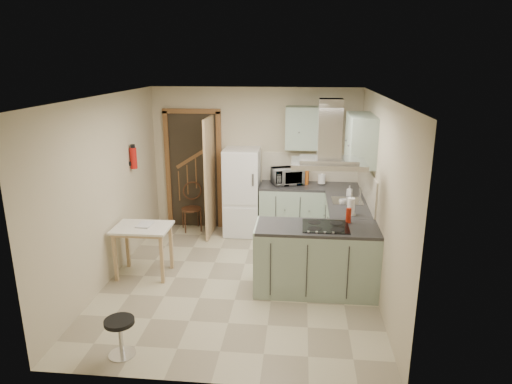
# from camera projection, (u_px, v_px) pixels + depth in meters

# --- Properties ---
(floor) EXTENTS (4.20, 4.20, 0.00)m
(floor) POSITION_uv_depth(u_px,v_px,m) (240.00, 280.00, 6.31)
(floor) COLOR #BEB694
(floor) RESTS_ON ground
(ceiling) EXTENTS (4.20, 4.20, 0.00)m
(ceiling) POSITION_uv_depth(u_px,v_px,m) (238.00, 97.00, 5.61)
(ceiling) COLOR silver
(ceiling) RESTS_ON back_wall
(back_wall) EXTENTS (3.60, 0.00, 3.60)m
(back_wall) POSITION_uv_depth(u_px,v_px,m) (255.00, 160.00, 7.97)
(back_wall) COLOR #C0B495
(back_wall) RESTS_ON floor
(left_wall) EXTENTS (0.00, 4.20, 4.20)m
(left_wall) POSITION_uv_depth(u_px,v_px,m) (107.00, 190.00, 6.13)
(left_wall) COLOR #C0B495
(left_wall) RESTS_ON floor
(right_wall) EXTENTS (0.00, 4.20, 4.20)m
(right_wall) POSITION_uv_depth(u_px,v_px,m) (380.00, 198.00, 5.79)
(right_wall) COLOR #C0B495
(right_wall) RESTS_ON floor
(doorway) EXTENTS (1.10, 0.12, 2.10)m
(doorway) POSITION_uv_depth(u_px,v_px,m) (194.00, 170.00, 8.10)
(doorway) COLOR brown
(doorway) RESTS_ON floor
(fridge) EXTENTS (0.60, 0.60, 1.50)m
(fridge) POSITION_uv_depth(u_px,v_px,m) (242.00, 192.00, 7.84)
(fridge) COLOR white
(fridge) RESTS_ON floor
(counter_back) EXTENTS (1.08, 0.60, 0.90)m
(counter_back) POSITION_uv_depth(u_px,v_px,m) (292.00, 210.00, 7.84)
(counter_back) COLOR #9EB2A0
(counter_back) RESTS_ON floor
(counter_right) EXTENTS (0.60, 1.95, 0.90)m
(counter_right) POSITION_uv_depth(u_px,v_px,m) (345.00, 225.00, 7.12)
(counter_right) COLOR #9EB2A0
(counter_right) RESTS_ON floor
(splashback) EXTENTS (1.68, 0.02, 0.50)m
(splashback) POSITION_uv_depth(u_px,v_px,m) (310.00, 167.00, 7.89)
(splashback) COLOR beige
(splashback) RESTS_ON counter_back
(wall_cabinet_back) EXTENTS (0.85, 0.35, 0.70)m
(wall_cabinet_back) POSITION_uv_depth(u_px,v_px,m) (311.00, 128.00, 7.54)
(wall_cabinet_back) COLOR #9EB2A0
(wall_cabinet_back) RESTS_ON back_wall
(wall_cabinet_right) EXTENTS (0.35, 0.90, 0.70)m
(wall_cabinet_right) POSITION_uv_depth(u_px,v_px,m) (361.00, 140.00, 6.45)
(wall_cabinet_right) COLOR #9EB2A0
(wall_cabinet_right) RESTS_ON right_wall
(peninsula) EXTENTS (1.55, 0.65, 0.90)m
(peninsula) POSITION_uv_depth(u_px,v_px,m) (316.00, 259.00, 5.92)
(peninsula) COLOR #9EB2A0
(peninsula) RESTS_ON floor
(hob) EXTENTS (0.58, 0.50, 0.01)m
(hob) POSITION_uv_depth(u_px,v_px,m) (326.00, 226.00, 5.78)
(hob) COLOR black
(hob) RESTS_ON peninsula
(extractor_hood) EXTENTS (0.90, 0.55, 0.10)m
(extractor_hood) POSITION_uv_depth(u_px,v_px,m) (328.00, 164.00, 5.55)
(extractor_hood) COLOR silver
(extractor_hood) RESTS_ON ceiling
(sink) EXTENTS (0.45, 0.40, 0.01)m
(sink) POSITION_uv_depth(u_px,v_px,m) (347.00, 201.00, 6.82)
(sink) COLOR silver
(sink) RESTS_ON counter_right
(fire_extinguisher) EXTENTS (0.10, 0.10, 0.32)m
(fire_extinguisher) POSITION_uv_depth(u_px,v_px,m) (134.00, 158.00, 6.92)
(fire_extinguisher) COLOR #B2140F
(fire_extinguisher) RESTS_ON left_wall
(drop_leaf_table) EXTENTS (0.77, 0.58, 0.72)m
(drop_leaf_table) POSITION_uv_depth(u_px,v_px,m) (144.00, 251.00, 6.39)
(drop_leaf_table) COLOR tan
(drop_leaf_table) RESTS_ON floor
(bentwood_chair) EXTENTS (0.46, 0.46, 0.78)m
(bentwood_chair) POSITION_uv_depth(u_px,v_px,m) (191.00, 209.00, 8.08)
(bentwood_chair) COLOR #4F1D1A
(bentwood_chair) RESTS_ON floor
(stool) EXTENTS (0.34, 0.34, 0.41)m
(stool) POSITION_uv_depth(u_px,v_px,m) (121.00, 337.00, 4.67)
(stool) COLOR black
(stool) RESTS_ON floor
(microwave) EXTENTS (0.60, 0.50, 0.28)m
(microwave) POSITION_uv_depth(u_px,v_px,m) (288.00, 176.00, 7.72)
(microwave) COLOR black
(microwave) RESTS_ON counter_back
(kettle) EXTENTS (0.15, 0.15, 0.19)m
(kettle) POSITION_uv_depth(u_px,v_px,m) (322.00, 179.00, 7.72)
(kettle) COLOR white
(kettle) RESTS_ON counter_back
(cereal_box) EXTENTS (0.09, 0.19, 0.27)m
(cereal_box) POSITION_uv_depth(u_px,v_px,m) (306.00, 176.00, 7.76)
(cereal_box) COLOR orange
(cereal_box) RESTS_ON counter_back
(soap_bottle) EXTENTS (0.10, 0.10, 0.16)m
(soap_bottle) POSITION_uv_depth(u_px,v_px,m) (350.00, 191.00, 7.07)
(soap_bottle) COLOR silver
(soap_bottle) RESTS_ON counter_right
(paper_towel) EXTENTS (0.11, 0.11, 0.25)m
(paper_towel) POSITION_uv_depth(u_px,v_px,m) (351.00, 206.00, 6.18)
(paper_towel) COLOR white
(paper_towel) RESTS_ON counter_right
(cup) EXTENTS (0.13, 0.13, 0.08)m
(cup) POSITION_uv_depth(u_px,v_px,m) (343.00, 202.00, 6.66)
(cup) COLOR white
(cup) RESTS_ON counter_right
(red_bottle) EXTENTS (0.08, 0.08, 0.19)m
(red_bottle) POSITION_uv_depth(u_px,v_px,m) (349.00, 215.00, 5.91)
(red_bottle) COLOR #A4200E
(red_bottle) RESTS_ON peninsula
(book) EXTENTS (0.20, 0.26, 0.11)m
(book) POSITION_uv_depth(u_px,v_px,m) (138.00, 221.00, 6.33)
(book) COLOR maroon
(book) RESTS_ON drop_leaf_table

